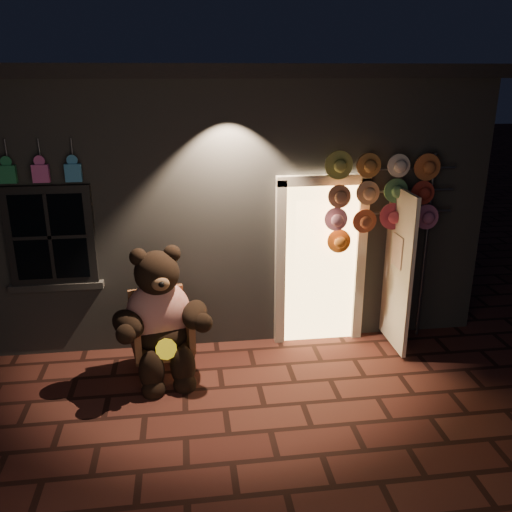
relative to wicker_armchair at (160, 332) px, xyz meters
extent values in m
plane|color=#4F261E|center=(0.68, -0.91, -0.49)|extent=(60.00, 60.00, 0.00)
cube|color=slate|center=(0.68, 3.09, 1.16)|extent=(7.00, 5.00, 3.30)
cube|color=black|center=(0.68, 3.09, 2.89)|extent=(7.30, 5.30, 0.16)
cube|color=black|center=(-1.22, 0.55, 1.06)|extent=(1.00, 0.10, 1.20)
cube|color=black|center=(-1.22, 0.52, 1.06)|extent=(0.82, 0.06, 1.02)
cube|color=slate|center=(-1.22, 0.55, 0.43)|extent=(1.10, 0.14, 0.08)
cube|color=#FFC972|center=(2.03, 0.57, 0.56)|extent=(0.92, 0.10, 2.10)
cube|color=beige|center=(1.51, 0.53, 0.56)|extent=(0.12, 0.12, 2.20)
cube|color=beige|center=(2.55, 0.53, 0.56)|extent=(0.12, 0.12, 2.20)
cube|color=beige|center=(2.03, 0.53, 1.64)|extent=(1.16, 0.12, 0.12)
cube|color=beige|center=(2.93, 0.19, 0.56)|extent=(0.05, 0.80, 2.00)
cube|color=#227E4A|center=(-1.57, 0.47, 1.81)|extent=(0.18, 0.07, 0.20)
cylinder|color=#59595E|center=(-1.57, 0.53, 2.06)|extent=(0.02, 0.02, 0.25)
cube|color=#CF55A3|center=(-1.22, 0.47, 1.81)|extent=(0.18, 0.07, 0.20)
cylinder|color=#59595E|center=(-1.22, 0.53, 2.06)|extent=(0.02, 0.02, 0.25)
cube|color=#378AC1|center=(-0.87, 0.47, 1.81)|extent=(0.18, 0.07, 0.20)
cylinder|color=#59595E|center=(-0.87, 0.53, 2.06)|extent=(0.02, 0.02, 0.25)
cube|color=brown|center=(0.02, -0.08, -0.15)|extent=(0.74, 0.71, 0.09)
cube|color=brown|center=(-0.04, 0.19, 0.17)|extent=(0.64, 0.20, 0.64)
cube|color=brown|center=(-0.28, -0.15, 0.03)|extent=(0.18, 0.55, 0.36)
cube|color=brown|center=(0.31, -0.04, 0.03)|extent=(0.18, 0.55, 0.36)
cylinder|color=brown|center=(-0.20, -0.38, -0.34)|extent=(0.05, 0.05, 0.29)
cylinder|color=brown|center=(0.33, -0.27, -0.34)|extent=(0.05, 0.05, 0.29)
cylinder|color=brown|center=(-0.30, 0.12, -0.34)|extent=(0.05, 0.05, 0.29)
cylinder|color=brown|center=(0.23, 0.23, -0.34)|extent=(0.05, 0.05, 0.29)
ellipsoid|color=red|center=(-0.01, -0.02, 0.26)|extent=(0.85, 0.73, 0.78)
ellipsoid|color=black|center=(0.01, -0.10, 0.03)|extent=(0.70, 0.63, 0.37)
sphere|color=black|center=(0.00, -0.07, 0.77)|extent=(0.59, 0.59, 0.50)
sphere|color=black|center=(-0.18, -0.07, 0.97)|extent=(0.20, 0.20, 0.20)
sphere|color=black|center=(0.18, 0.00, 0.97)|extent=(0.20, 0.20, 0.20)
ellipsoid|color=brown|center=(0.05, -0.29, 0.73)|extent=(0.22, 0.17, 0.16)
ellipsoid|color=black|center=(-0.32, -0.32, 0.29)|extent=(0.51, 0.58, 0.28)
ellipsoid|color=black|center=(0.41, -0.18, 0.29)|extent=(0.36, 0.55, 0.28)
ellipsoid|color=black|center=(-0.10, -0.46, -0.24)|extent=(0.28, 0.28, 0.48)
ellipsoid|color=black|center=(0.25, -0.39, -0.24)|extent=(0.28, 0.28, 0.48)
sphere|color=black|center=(-0.08, -0.52, -0.43)|extent=(0.26, 0.26, 0.26)
sphere|color=black|center=(0.26, -0.45, -0.43)|extent=(0.26, 0.26, 0.26)
cylinder|color=yellow|center=(0.08, -0.42, 0.01)|extent=(0.25, 0.14, 0.23)
cylinder|color=#59595E|center=(3.39, 0.47, 0.73)|extent=(0.04, 0.04, 2.44)
cylinder|color=#59595E|center=(3.12, 0.45, 1.77)|extent=(1.08, 0.03, 0.03)
cylinder|color=#59595E|center=(3.12, 0.45, 1.50)|extent=(1.08, 0.03, 0.03)
cylinder|color=#59595E|center=(3.12, 0.45, 1.23)|extent=(1.08, 0.03, 0.03)
cylinder|color=#989D48|center=(2.18, 0.39, 1.82)|extent=(0.31, 0.11, 0.31)
cylinder|color=#B17236|center=(2.54, 0.36, 1.82)|extent=(0.31, 0.11, 0.31)
cylinder|color=#F7E1CB|center=(2.90, 0.33, 1.82)|extent=(0.31, 0.11, 0.31)
cylinder|color=#CF6A35|center=(3.26, 0.39, 1.82)|extent=(0.31, 0.11, 0.31)
cylinder|color=tan|center=(2.18, 0.36, 1.50)|extent=(0.31, 0.11, 0.31)
cylinder|color=#FFB47C|center=(2.54, 0.33, 1.50)|extent=(0.31, 0.11, 0.31)
cylinder|color=#508A58|center=(2.90, 0.39, 1.50)|extent=(0.31, 0.11, 0.31)
cylinder|color=#B23528|center=(3.26, 0.36, 1.50)|extent=(0.31, 0.11, 0.31)
cylinder|color=pink|center=(2.18, 0.33, 1.18)|extent=(0.31, 0.11, 0.31)
cylinder|color=brown|center=(2.54, 0.39, 1.18)|extent=(0.31, 0.11, 0.31)
cylinder|color=#BB3E57|center=(2.90, 0.36, 1.18)|extent=(0.31, 0.11, 0.31)
cylinder|color=#CD689A|center=(3.26, 0.33, 1.18)|extent=(0.31, 0.11, 0.31)
cylinder|color=orange|center=(2.18, 0.39, 0.87)|extent=(0.31, 0.11, 0.31)
camera|label=1|loc=(0.34, -5.78, 2.89)|focal=38.00mm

